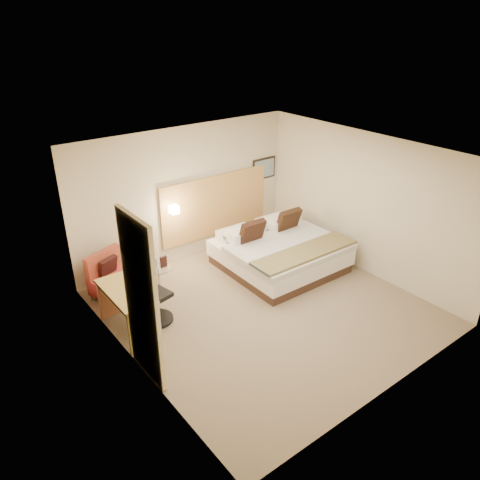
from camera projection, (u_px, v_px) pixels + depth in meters
floor at (265, 308)px, 8.10m from camera, size 4.80×5.00×0.02m
ceiling at (269, 154)px, 6.90m from camera, size 4.80×5.00×0.02m
wall_back at (185, 194)px, 9.29m from camera, size 4.80×0.02×2.70m
wall_front at (400, 308)px, 5.71m from camera, size 4.80×0.02×2.70m
wall_left at (128, 285)px, 6.18m from camera, size 0.02×5.00×2.70m
wall_right at (364, 204)px, 8.82m from camera, size 0.02×5.00×2.70m
headboard_panel at (216, 205)px, 9.82m from camera, size 2.60×0.04×1.30m
art_frame at (264, 168)px, 10.31m from camera, size 0.62×0.03×0.47m
art_canvas at (264, 169)px, 10.29m from camera, size 0.54×0.01×0.39m
lamp_arm at (173, 209)px, 9.12m from camera, size 0.02×0.12×0.02m
lamp_shade at (174, 210)px, 9.08m from camera, size 0.15×0.15×0.15m
curtain at (141, 301)px, 6.09m from camera, size 0.06×0.90×2.42m
bottle_a at (152, 264)px, 8.22m from camera, size 0.06×0.06×0.19m
bottle_b at (156, 263)px, 8.27m from camera, size 0.06×0.06×0.19m
menu_folder at (164, 262)px, 8.28m from camera, size 0.13×0.06×0.21m
bed at (279, 252)px, 9.23m from camera, size 2.19×2.11×1.05m
lounge_chair at (114, 279)px, 8.34m from camera, size 0.96×0.91×0.81m
side_table at (159, 279)px, 8.38m from camera, size 0.51×0.51×0.52m
desk at (128, 299)px, 7.27m from camera, size 0.56×1.20×0.75m
desk_chair at (153, 299)px, 7.60m from camera, size 0.65×0.65×0.97m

